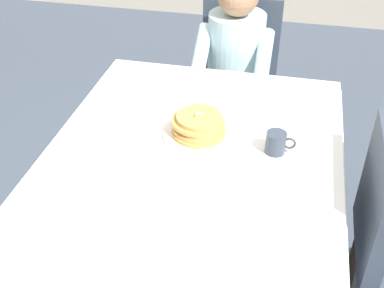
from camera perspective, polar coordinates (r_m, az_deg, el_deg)
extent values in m
cube|color=white|center=(1.81, -0.36, -2.73)|extent=(1.10, 1.50, 0.04)
cube|color=white|center=(2.49, 3.56, 5.88)|extent=(1.10, 0.01, 0.18)
cube|color=white|center=(2.05, -15.67, -2.92)|extent=(0.01, 1.50, 0.18)
cube|color=white|center=(1.87, 16.65, -7.58)|extent=(0.01, 1.50, 0.18)
cylinder|color=brown|center=(2.66, -6.98, 1.19)|extent=(0.07, 0.07, 0.70)
cylinder|color=brown|center=(2.55, 13.50, -1.46)|extent=(0.07, 0.07, 0.70)
cube|color=#384251|center=(2.85, 4.83, 5.68)|extent=(0.44, 0.44, 0.05)
cube|color=#384251|center=(2.91, 5.70, 12.12)|extent=(0.44, 0.06, 0.48)
cylinder|color=#2D2319|center=(2.81, 7.67, -0.53)|extent=(0.04, 0.04, 0.40)
cylinder|color=#2D2319|center=(2.85, 0.48, 0.40)|extent=(0.04, 0.04, 0.40)
cylinder|color=#2D2319|center=(3.11, 8.41, 3.30)|extent=(0.04, 0.04, 0.40)
cylinder|color=#2D2319|center=(3.14, 1.87, 4.11)|extent=(0.04, 0.04, 0.40)
cylinder|color=silver|center=(2.72, 5.03, 10.13)|extent=(0.30, 0.30, 0.46)
cylinder|color=silver|center=(2.55, 8.25, 9.82)|extent=(0.08, 0.29, 0.23)
cylinder|color=silver|center=(2.58, 1.07, 10.59)|extent=(0.08, 0.29, 0.23)
cylinder|color=#383D51|center=(2.79, 5.62, -0.09)|extent=(0.10, 0.10, 0.45)
cylinder|color=#383D51|center=(2.80, 2.39, 0.33)|extent=(0.10, 0.10, 0.45)
cube|color=#384251|center=(1.84, 20.60, -6.14)|extent=(0.06, 0.44, 0.48)
cylinder|color=#2D2319|center=(2.30, 18.19, -12.40)|extent=(0.04, 0.04, 0.40)
cylinder|color=white|center=(1.93, 0.78, 1.04)|extent=(0.28, 0.28, 0.02)
cylinder|color=tan|center=(1.92, 0.66, 1.43)|extent=(0.21, 0.21, 0.02)
cylinder|color=tan|center=(1.92, 0.88, 1.90)|extent=(0.21, 0.21, 0.02)
cylinder|color=tan|center=(1.90, 0.95, 2.19)|extent=(0.18, 0.18, 0.02)
cylinder|color=tan|center=(1.90, 0.62, 2.69)|extent=(0.20, 0.20, 0.01)
cylinder|color=tan|center=(1.89, 0.86, 3.06)|extent=(0.18, 0.18, 0.02)
cube|color=#F4E072|center=(1.88, 0.81, 3.39)|extent=(0.03, 0.03, 0.01)
cylinder|color=#333D4C|center=(1.86, 9.62, 0.16)|extent=(0.08, 0.08, 0.08)
torus|color=#333D4C|center=(1.86, 11.17, 0.07)|extent=(0.05, 0.01, 0.05)
cone|color=silver|center=(2.09, -4.85, 4.73)|extent=(0.08, 0.08, 0.07)
cube|color=silver|center=(1.96, -4.78, 1.27)|extent=(0.02, 0.18, 0.00)
cube|color=silver|center=(1.90, 6.28, -0.15)|extent=(0.02, 0.20, 0.00)
cube|color=silver|center=(1.70, -1.38, -4.86)|extent=(0.15, 0.05, 0.00)
cube|color=white|center=(1.87, -8.67, -0.88)|extent=(0.18, 0.13, 0.01)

